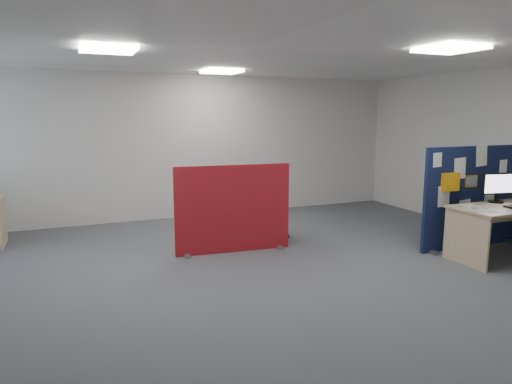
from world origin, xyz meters
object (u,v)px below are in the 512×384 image
object	(u,v)px
navy_divider	(472,197)
monitor_main	(497,186)
red_divider	(233,210)
office_chair	(272,198)
main_desk	(510,217)

from	to	relation	value
navy_divider	monitor_main	bearing A→B (deg)	-76.04
monitor_main	red_divider	distance (m)	3.72
monitor_main	office_chair	bearing A→B (deg)	155.33
red_divider	navy_divider	bearing A→B (deg)	-14.02
monitor_main	main_desk	bearing A→B (deg)	-69.58
navy_divider	monitor_main	world-z (taller)	navy_divider
navy_divider	monitor_main	distance (m)	0.41
main_desk	office_chair	world-z (taller)	office_chair
monitor_main	office_chair	world-z (taller)	office_chair
navy_divider	monitor_main	size ratio (longest dim) A/B	3.83
navy_divider	red_divider	world-z (taller)	navy_divider
red_divider	monitor_main	bearing A→B (deg)	-18.60
monitor_main	red_divider	world-z (taller)	red_divider
navy_divider	main_desk	world-z (taller)	navy_divider
red_divider	office_chair	world-z (taller)	red_divider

